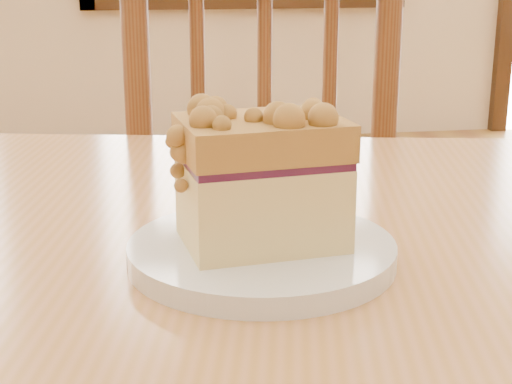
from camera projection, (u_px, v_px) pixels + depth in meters
cafe_table_main at (436, 337)px, 0.72m from camera, size 1.38×1.06×0.75m
cafe_chair_main at (250, 235)px, 1.40m from camera, size 0.47×0.47×1.02m
plate at (262, 253)px, 0.64m from camera, size 0.22×0.22×0.02m
cake_slice at (262, 175)px, 0.62m from camera, size 0.15×0.11×0.12m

